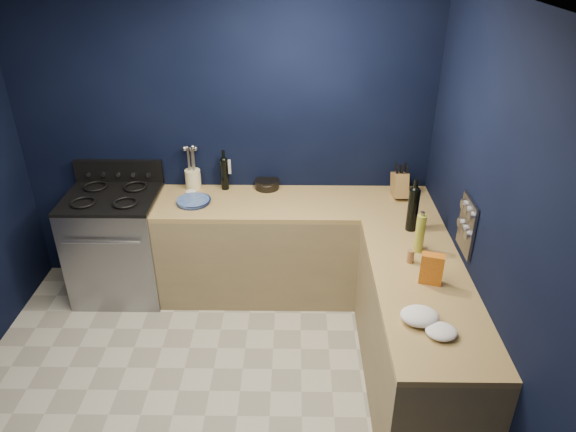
{
  "coord_description": "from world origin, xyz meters",
  "views": [
    {
      "loc": [
        0.6,
        -2.5,
        2.92
      ],
      "look_at": [
        0.55,
        1.0,
        1.0
      ],
      "focal_mm": 33.2,
      "sensor_mm": 36.0,
      "label": 1
    }
  ],
  "objects_px": {
    "knife_block": "(400,185)",
    "crouton_bag": "(432,269)",
    "gas_range": "(119,246)",
    "utensil_crock": "(193,179)",
    "plate_stack": "(193,201)"
  },
  "relations": [
    {
      "from": "knife_block",
      "to": "crouton_bag",
      "type": "relative_size",
      "value": 0.99
    },
    {
      "from": "knife_block",
      "to": "crouton_bag",
      "type": "xyz_separation_m",
      "value": [
        -0.01,
        -1.25,
        0.0
      ]
    },
    {
      "from": "gas_range",
      "to": "crouton_bag",
      "type": "relative_size",
      "value": 4.4
    },
    {
      "from": "gas_range",
      "to": "utensil_crock",
      "type": "relative_size",
      "value": 5.5
    },
    {
      "from": "utensil_crock",
      "to": "knife_block",
      "type": "height_order",
      "value": "knife_block"
    },
    {
      "from": "plate_stack",
      "to": "knife_block",
      "type": "distance_m",
      "value": 1.73
    },
    {
      "from": "plate_stack",
      "to": "utensil_crock",
      "type": "bearing_deg",
      "value": 98.61
    },
    {
      "from": "utensil_crock",
      "to": "knife_block",
      "type": "bearing_deg",
      "value": -4.53
    },
    {
      "from": "gas_range",
      "to": "plate_stack",
      "type": "bearing_deg",
      "value": -1.98
    },
    {
      "from": "gas_range",
      "to": "knife_block",
      "type": "height_order",
      "value": "knife_block"
    },
    {
      "from": "plate_stack",
      "to": "knife_block",
      "type": "relative_size",
      "value": 1.31
    },
    {
      "from": "plate_stack",
      "to": "utensil_crock",
      "type": "distance_m",
      "value": 0.3
    },
    {
      "from": "plate_stack",
      "to": "utensil_crock",
      "type": "xyz_separation_m",
      "value": [
        -0.04,
        0.29,
        0.07
      ]
    },
    {
      "from": "plate_stack",
      "to": "crouton_bag",
      "type": "distance_m",
      "value": 2.03
    },
    {
      "from": "knife_block",
      "to": "crouton_bag",
      "type": "height_order",
      "value": "knife_block"
    }
  ]
}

